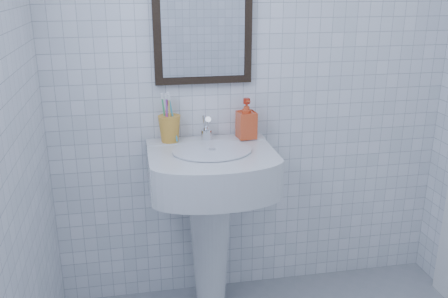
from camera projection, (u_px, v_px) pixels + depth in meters
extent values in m
cube|color=white|center=(256.00, 79.00, 2.65)|extent=(2.20, 0.02, 2.50)
cone|color=white|center=(210.00, 244.00, 2.71)|extent=(0.25, 0.25, 0.78)
cube|color=white|center=(211.00, 168.00, 2.51)|extent=(0.62, 0.45, 0.19)
cube|color=white|center=(206.00, 142.00, 2.64)|extent=(0.62, 0.11, 0.03)
cylinder|color=white|center=(212.00, 150.00, 2.44)|extent=(0.39, 0.39, 0.01)
cylinder|color=silver|center=(206.00, 135.00, 2.60)|extent=(0.06, 0.06, 0.06)
cylinder|color=silver|center=(207.00, 123.00, 2.56)|extent=(0.03, 0.11, 0.09)
cylinder|color=silver|center=(206.00, 125.00, 2.61)|extent=(0.04, 0.06, 0.11)
imported|color=red|center=(246.00, 119.00, 2.62)|extent=(0.10, 0.11, 0.21)
cube|color=black|center=(203.00, 22.00, 2.49)|extent=(0.50, 0.04, 0.62)
cube|color=white|center=(203.00, 22.00, 2.47)|extent=(0.42, 0.00, 0.54)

